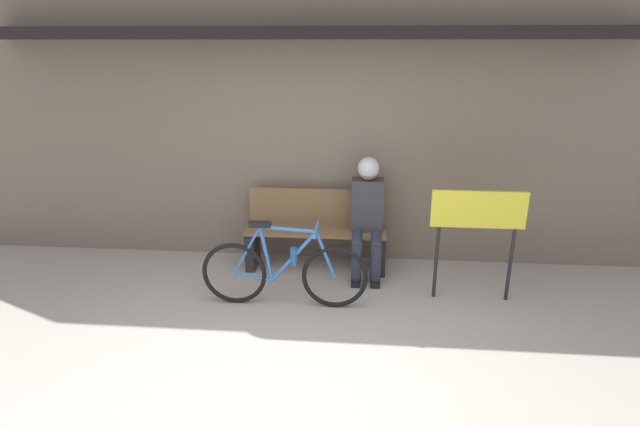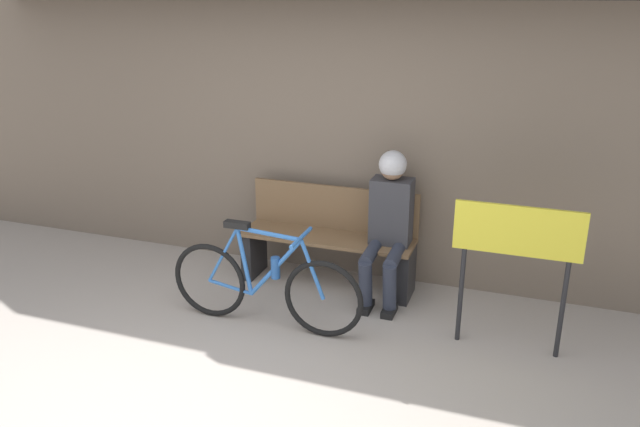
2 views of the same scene
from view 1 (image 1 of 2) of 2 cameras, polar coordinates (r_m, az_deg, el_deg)
name	(u,v)px [view 1 (image 1 of 2)]	position (r m, az deg, el deg)	size (l,w,h in m)	color
ground_plane	(277,393)	(3.86, -4.94, -19.72)	(24.00, 24.00, 0.00)	#ADA399
storefront_wall	(311,114)	(5.54, -1.05, 11.26)	(12.00, 0.56, 3.20)	#756656
park_bench_near	(316,233)	(5.53, -0.43, -2.22)	(1.53, 0.42, 0.87)	brown
bicycle	(284,272)	(4.77, -4.13, -6.65)	(1.59, 0.40, 0.85)	black
person_seated	(367,209)	(5.30, 5.43, 0.54)	(0.34, 0.60, 1.28)	#2D3342
signboard	(478,219)	(4.92, 17.59, -0.60)	(0.88, 0.04, 1.11)	#232326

